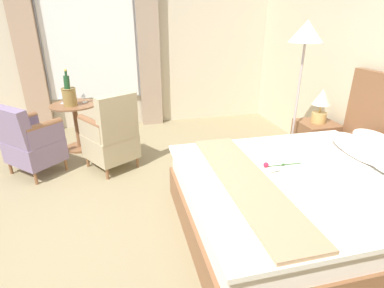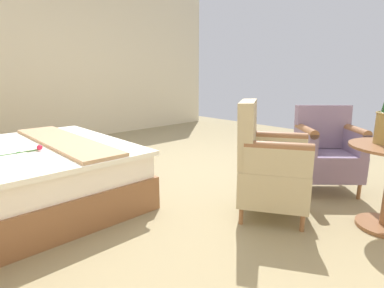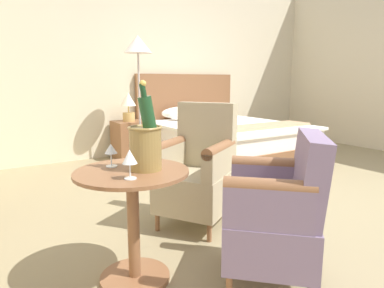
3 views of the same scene
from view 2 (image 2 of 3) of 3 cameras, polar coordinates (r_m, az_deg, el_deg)
name	(u,v)px [view 2 (image 2 of 3)]	position (r m, az deg, el deg)	size (l,w,h in m)	color
ground_plane	(189,174)	(3.69, -0.67, -5.82)	(7.66, 7.66, 0.00)	#92835F
wall_far_side	(75,58)	(6.13, -21.32, 15.02)	(0.12, 6.28, 2.99)	beige
armchair_by_window	(268,167)	(2.61, 14.29, -4.20)	(0.75, 0.74, 0.99)	brown
armchair_facing_bed	(326,151)	(3.40, 24.16, -1.18)	(0.77, 0.77, 0.89)	brown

